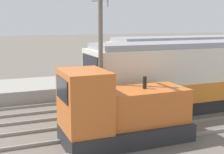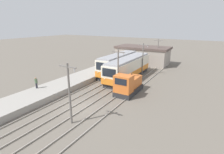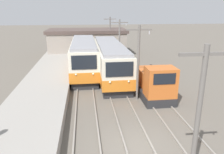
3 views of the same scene
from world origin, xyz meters
TOP-DOWN VIEW (x-y plane):
  - ground_plane at (0.00, 0.00)m, footprint 200.00×200.00m
  - platform_left at (-6.25, 0.00)m, footprint 4.50×54.00m
  - track_left at (-2.60, 0.00)m, footprint 1.54×60.00m
  - track_center at (0.20, 0.00)m, footprint 1.54×60.00m
  - track_right at (3.20, 0.00)m, footprint 1.54×60.00m
  - commuter_train_left at (-2.60, 14.79)m, footprint 2.84×11.80m
  - commuter_train_center at (0.20, 13.20)m, footprint 2.84×13.40m
  - shunting_locomotive at (3.20, 6.79)m, footprint 2.40×5.20m
  - catenary_mast_near at (1.71, -3.01)m, footprint 2.00×0.20m
  - catenary_mast_mid at (1.71, 6.55)m, footprint 2.00×0.20m
  - catenary_mast_far at (1.71, 16.10)m, footprint 2.00×0.20m
  - catenary_mast_distant at (1.71, 25.66)m, footprint 2.00×0.20m
  - person_on_platform at (-7.71, 0.27)m, footprint 0.38×0.38m
  - station_building at (-2.02, 26.00)m, footprint 12.60×6.30m

SIDE VIEW (x-z plane):
  - ground_plane at x=0.00m, z-range 0.00..0.00m
  - track_left at x=-2.60m, z-range 0.00..0.14m
  - track_center at x=0.20m, z-range 0.00..0.14m
  - track_right at x=3.20m, z-range 0.00..0.14m
  - platform_left at x=-6.25m, z-range 0.00..0.80m
  - shunting_locomotive at x=3.20m, z-range -0.29..2.71m
  - person_on_platform at x=-7.71m, z-range 0.87..2.44m
  - commuter_train_center at x=0.20m, z-range -0.13..3.60m
  - commuter_train_left at x=-2.60m, z-range -0.14..3.71m
  - station_building at x=-2.02m, z-range 0.02..4.17m
  - catenary_mast_near at x=1.71m, z-range 0.31..6.38m
  - catenary_mast_mid at x=1.71m, z-range 0.31..6.38m
  - catenary_mast_far at x=1.71m, z-range 0.31..6.38m
  - catenary_mast_distant at x=1.71m, z-range 0.31..6.38m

